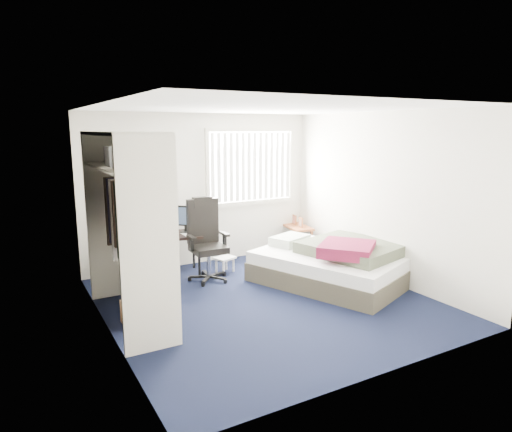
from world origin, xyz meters
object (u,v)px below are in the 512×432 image
Objects in this scene: bed at (334,263)px; nightstand at (297,229)px; office_chair at (207,248)px; desk at (157,232)px.

nightstand is at bearing 74.22° from bed.
desk is at bearing 139.99° from office_chair.
office_chair reaches higher than nightstand.
desk is at bearing 144.14° from bed.
nightstand is (2.06, 0.60, -0.04)m from office_chair.
bed is (1.58, -1.07, -0.19)m from office_chair.
nightstand is at bearing 2.01° from desk.
office_chair is 1.62× the size of nightstand.
desk is 0.57× the size of bed.
nightstand is at bearing 16.27° from office_chair.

